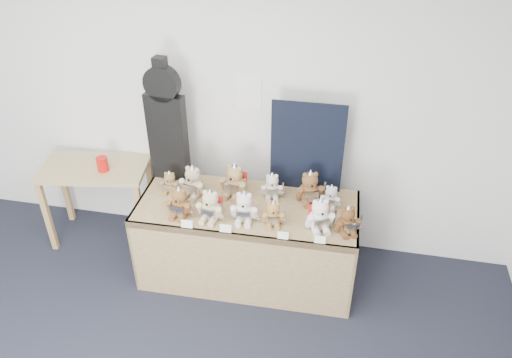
% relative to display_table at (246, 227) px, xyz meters
% --- Properties ---
extents(room_shell, '(6.00, 6.00, 6.00)m').
position_rel_display_table_xyz_m(room_shell, '(-0.10, 0.64, 0.91)').
color(room_shell, white).
rests_on(room_shell, floor).
extents(display_table, '(1.83, 0.80, 0.76)m').
position_rel_display_table_xyz_m(display_table, '(0.00, 0.00, 0.00)').
color(display_table, brown).
rests_on(display_table, floor).
extents(side_table, '(1.02, 0.67, 0.79)m').
position_rel_display_table_xyz_m(side_table, '(-1.48, 0.33, 0.07)').
color(side_table, tan).
rests_on(side_table, floor).
extents(guitar_case, '(0.34, 0.13, 1.10)m').
position_rel_display_table_xyz_m(guitar_case, '(-0.75, 0.36, 0.70)').
color(guitar_case, black).
rests_on(guitar_case, display_table).
extents(navy_board, '(0.60, 0.03, 0.80)m').
position_rel_display_table_xyz_m(navy_board, '(0.43, 0.42, 0.56)').
color(navy_board, black).
rests_on(navy_board, display_table).
extents(red_cup, '(0.10, 0.10, 0.13)m').
position_rel_display_table_xyz_m(red_cup, '(-1.36, 0.28, 0.26)').
color(red_cup, red).
rests_on(red_cup, side_table).
extents(teddy_front_far_left, '(0.24, 0.20, 0.29)m').
position_rel_display_table_xyz_m(teddy_front_far_left, '(-0.50, -0.15, 0.28)').
color(teddy_front_far_left, brown).
rests_on(teddy_front_far_left, display_table).
extents(teddy_front_left, '(0.24, 0.21, 0.30)m').
position_rel_display_table_xyz_m(teddy_front_left, '(-0.25, -0.14, 0.28)').
color(teddy_front_left, '#C8B68D').
rests_on(teddy_front_left, display_table).
extents(teddy_front_centre, '(0.24, 0.20, 0.29)m').
position_rel_display_table_xyz_m(teddy_front_centre, '(0.02, -0.11, 0.28)').
color(teddy_front_centre, silver).
rests_on(teddy_front_centre, display_table).
extents(teddy_front_right, '(0.20, 0.17, 0.24)m').
position_rel_display_table_xyz_m(teddy_front_right, '(0.25, -0.11, 0.26)').
color(teddy_front_right, olive).
rests_on(teddy_front_right, display_table).
extents(teddy_front_far_right, '(0.25, 0.23, 0.30)m').
position_rel_display_table_xyz_m(teddy_front_far_right, '(0.60, -0.09, 0.28)').
color(teddy_front_far_right, white).
rests_on(teddy_front_far_right, display_table).
extents(teddy_front_end, '(0.22, 0.21, 0.26)m').
position_rel_display_table_xyz_m(teddy_front_end, '(0.81, -0.10, 0.27)').
color(teddy_front_end, brown).
rests_on(teddy_front_end, display_table).
extents(teddy_back_left, '(0.25, 0.22, 0.31)m').
position_rel_display_table_xyz_m(teddy_back_left, '(-0.48, 0.14, 0.28)').
color(teddy_back_left, '#BFAA8B').
rests_on(teddy_back_left, display_table).
extents(teddy_back_centre_left, '(0.27, 0.24, 0.33)m').
position_rel_display_table_xyz_m(teddy_back_centre_left, '(-0.14, 0.21, 0.29)').
color(teddy_back_centre_left, '#9D7C4E').
rests_on(teddy_back_centre_left, display_table).
extents(teddy_back_centre_right, '(0.21, 0.18, 0.25)m').
position_rel_display_table_xyz_m(teddy_back_centre_right, '(0.17, 0.24, 0.26)').
color(teddy_back_centre_right, beige).
rests_on(teddy_back_centre_right, display_table).
extents(teddy_back_right, '(0.26, 0.24, 0.31)m').
position_rel_display_table_xyz_m(teddy_back_right, '(0.49, 0.25, 0.29)').
color(teddy_back_right, brown).
rests_on(teddy_back_right, display_table).
extents(teddy_back_end, '(0.18, 0.15, 0.22)m').
position_rel_display_table_xyz_m(teddy_back_end, '(0.66, 0.20, 0.25)').
color(teddy_back_end, silver).
rests_on(teddy_back_end, display_table).
extents(teddy_back_far_left, '(0.17, 0.14, 0.22)m').
position_rel_display_table_xyz_m(teddy_back_far_left, '(-0.69, 0.15, 0.25)').
color(teddy_back_far_left, olive).
rests_on(teddy_back_far_left, display_table).
extents(entry_card_a, '(0.09, 0.02, 0.06)m').
position_rel_display_table_xyz_m(entry_card_a, '(-0.40, -0.30, 0.20)').
color(entry_card_a, white).
rests_on(entry_card_a, display_table).
extents(entry_card_b, '(0.09, 0.02, 0.06)m').
position_rel_display_table_xyz_m(entry_card_b, '(-0.09, -0.29, 0.20)').
color(entry_card_b, white).
rests_on(entry_card_b, display_table).
extents(entry_card_c, '(0.08, 0.02, 0.06)m').
position_rel_display_table_xyz_m(entry_card_c, '(0.35, -0.28, 0.19)').
color(entry_card_c, white).
rests_on(entry_card_c, display_table).
extents(entry_card_d, '(0.08, 0.02, 0.06)m').
position_rel_display_table_xyz_m(entry_card_d, '(0.63, -0.27, 0.19)').
color(entry_card_d, white).
rests_on(entry_card_d, display_table).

